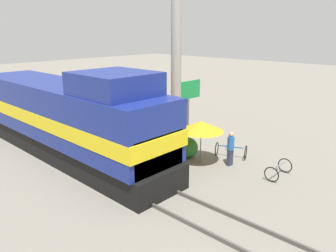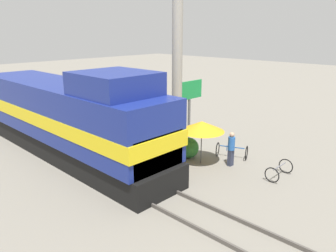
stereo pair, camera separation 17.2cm
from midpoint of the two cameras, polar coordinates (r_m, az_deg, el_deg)
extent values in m
plane|color=slate|center=(14.53, -4.93, -10.51)|extent=(120.00, 120.00, 0.00)
cube|color=#4C4742|center=(14.09, -7.18, -11.15)|extent=(0.08, 37.31, 0.15)
cube|color=#4C4742|center=(14.92, -2.84, -9.38)|extent=(0.08, 37.31, 0.15)
cube|color=black|center=(18.73, -16.73, -3.00)|extent=(2.91, 14.88, 1.13)
cube|color=navy|center=(18.21, -17.23, 2.78)|extent=(3.16, 14.29, 2.76)
cube|color=yellow|center=(18.27, -17.16, 1.94)|extent=(3.20, 14.44, 0.70)
cube|color=yellow|center=(13.55, -4.21, -3.83)|extent=(2.69, 2.08, 1.52)
cube|color=navy|center=(14.15, -8.89, 7.33)|extent=(2.97, 3.27, 0.98)
cylinder|color=#9E998E|center=(17.84, 1.90, 12.12)|extent=(0.56, 0.56, 10.47)
cylinder|color=#4C4C4C|center=(16.60, 6.12, -3.09)|extent=(0.05, 0.05, 2.10)
cone|color=orange|center=(16.32, 6.21, -0.04)|extent=(2.26, 2.26, 0.51)
cube|color=#595959|center=(20.63, 3.92, 1.36)|extent=(0.12, 0.12, 2.45)
cube|color=#198C3F|center=(20.25, 4.02, 6.25)|extent=(2.26, 0.08, 1.12)
sphere|color=#2D722D|center=(17.44, 3.86, -3.80)|extent=(1.10, 1.10, 1.10)
cube|color=#2D3347|center=(16.76, 11.14, -5.43)|extent=(0.30, 0.20, 0.84)
cylinder|color=#2659A5|center=(16.49, 11.28, -2.99)|extent=(0.34, 0.34, 0.67)
sphere|color=tan|center=(16.35, 11.37, -1.49)|extent=(0.25, 0.25, 0.25)
torus|color=black|center=(17.92, 8.90, -4.00)|extent=(0.72, 0.33, 0.75)
torus|color=black|center=(17.68, 13.78, -4.57)|extent=(0.72, 0.33, 0.75)
cube|color=#194C99|center=(17.71, 11.36, -3.62)|extent=(0.53, 1.23, 0.04)
cylinder|color=#194C99|center=(17.79, 10.49, -3.78)|extent=(0.04, 0.04, 0.32)
torus|color=black|center=(15.46, 17.95, -8.12)|extent=(0.05, 0.71, 0.71)
torus|color=black|center=(16.63, 20.11, -6.57)|extent=(0.05, 0.71, 0.71)
cube|color=slate|center=(15.96, 19.14, -6.65)|extent=(1.18, 0.04, 0.04)
cylinder|color=slate|center=(15.79, 18.73, -7.19)|extent=(0.04, 0.04, 0.30)
camera|label=1|loc=(0.09, -89.65, 0.10)|focal=35.00mm
camera|label=2|loc=(0.09, 90.35, -0.10)|focal=35.00mm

